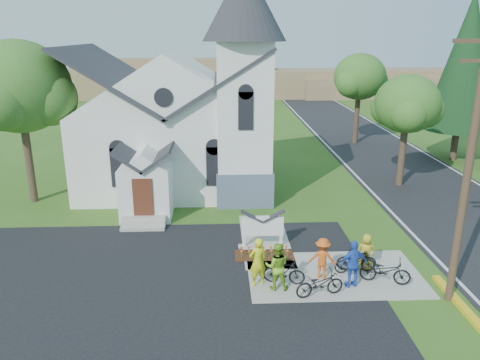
{
  "coord_description": "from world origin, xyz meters",
  "views": [
    {
      "loc": [
        -3.12,
        -16.32,
        9.46
      ],
      "look_at": [
        -2.15,
        5.0,
        2.7
      ],
      "focal_mm": 35.0,
      "sensor_mm": 36.0,
      "label": 1
    }
  ],
  "objects_px": {
    "bike_1": "(284,272)",
    "bike_2": "(355,262)",
    "cyclist_3": "(322,258)",
    "church_sign": "(263,227)",
    "utility_pole": "(472,159)",
    "cyclist_2": "(353,264)",
    "bike_0": "(320,284)",
    "cyclist_4": "(366,252)",
    "cyclist_0": "(258,262)",
    "bike_3": "(357,260)",
    "bike_4": "(385,271)",
    "cyclist_1": "(277,266)"
  },
  "relations": [
    {
      "from": "utility_pole",
      "to": "bike_3",
      "type": "xyz_separation_m",
      "value": [
        -2.9,
        2.26,
        -4.86
      ]
    },
    {
      "from": "bike_4",
      "to": "cyclist_0",
      "type": "bearing_deg",
      "value": 107.64
    },
    {
      "from": "bike_1",
      "to": "cyclist_4",
      "type": "distance_m",
      "value": 3.69
    },
    {
      "from": "bike_0",
      "to": "cyclist_1",
      "type": "xyz_separation_m",
      "value": [
        -1.54,
        0.6,
        0.45
      ]
    },
    {
      "from": "church_sign",
      "to": "bike_4",
      "type": "height_order",
      "value": "church_sign"
    },
    {
      "from": "bike_2",
      "to": "cyclist_3",
      "type": "relative_size",
      "value": 1.0
    },
    {
      "from": "bike_1",
      "to": "cyclist_2",
      "type": "xyz_separation_m",
      "value": [
        2.6,
        -0.34,
        0.46
      ]
    },
    {
      "from": "cyclist_3",
      "to": "bike_4",
      "type": "bearing_deg",
      "value": -176.57
    },
    {
      "from": "bike_0",
      "to": "bike_3",
      "type": "distance_m",
      "value": 2.68
    },
    {
      "from": "church_sign",
      "to": "bike_1",
      "type": "bearing_deg",
      "value": -80.88
    },
    {
      "from": "bike_2",
      "to": "bike_3",
      "type": "xyz_separation_m",
      "value": [
        0.11,
        0.16,
        0.04
      ]
    },
    {
      "from": "cyclist_1",
      "to": "cyclist_3",
      "type": "distance_m",
      "value": 2.07
    },
    {
      "from": "bike_0",
      "to": "bike_1",
      "type": "xyz_separation_m",
      "value": [
        -1.2,
        0.95,
        0.0
      ]
    },
    {
      "from": "cyclist_3",
      "to": "church_sign",
      "type": "bearing_deg",
      "value": -38.44
    },
    {
      "from": "bike_0",
      "to": "church_sign",
      "type": "bearing_deg",
      "value": 9.12
    },
    {
      "from": "cyclist_0",
      "to": "bike_1",
      "type": "relative_size",
      "value": 1.19
    },
    {
      "from": "cyclist_1",
      "to": "bike_4",
      "type": "height_order",
      "value": "cyclist_1"
    },
    {
      "from": "cyclist_3",
      "to": "cyclist_4",
      "type": "relative_size",
      "value": 1.08
    },
    {
      "from": "cyclist_4",
      "to": "cyclist_0",
      "type": "bearing_deg",
      "value": 25.82
    },
    {
      "from": "bike_4",
      "to": "church_sign",
      "type": "bearing_deg",
      "value": 70.87
    },
    {
      "from": "church_sign",
      "to": "bike_3",
      "type": "relative_size",
      "value": 1.35
    },
    {
      "from": "bike_0",
      "to": "cyclist_4",
      "type": "height_order",
      "value": "cyclist_4"
    },
    {
      "from": "bike_2",
      "to": "cyclist_2",
      "type": "bearing_deg",
      "value": 155.54
    },
    {
      "from": "bike_3",
      "to": "bike_4",
      "type": "height_order",
      "value": "bike_4"
    },
    {
      "from": "cyclist_2",
      "to": "cyclist_0",
      "type": "bearing_deg",
      "value": -15.04
    },
    {
      "from": "bike_3",
      "to": "bike_2",
      "type": "bearing_deg",
      "value": 151.07
    },
    {
      "from": "bike_0",
      "to": "cyclist_1",
      "type": "bearing_deg",
      "value": 55.85
    },
    {
      "from": "bike_1",
      "to": "bike_0",
      "type": "bearing_deg",
      "value": -114.72
    },
    {
      "from": "bike_1",
      "to": "bike_2",
      "type": "xyz_separation_m",
      "value": [
        3.01,
        0.75,
        -0.05
      ]
    },
    {
      "from": "cyclist_0",
      "to": "bike_1",
      "type": "distance_m",
      "value": 1.15
    },
    {
      "from": "bike_1",
      "to": "cyclist_0",
      "type": "bearing_deg",
      "value": 106.14
    },
    {
      "from": "bike_2",
      "to": "church_sign",
      "type": "bearing_deg",
      "value": 49.96
    },
    {
      "from": "cyclist_0",
      "to": "cyclist_4",
      "type": "height_order",
      "value": "cyclist_0"
    },
    {
      "from": "bike_1",
      "to": "bike_3",
      "type": "height_order",
      "value": "bike_1"
    },
    {
      "from": "church_sign",
      "to": "bike_2",
      "type": "xyz_separation_m",
      "value": [
        3.55,
        -2.6,
        -0.53
      ]
    },
    {
      "from": "bike_1",
      "to": "cyclist_2",
      "type": "relative_size",
      "value": 0.87
    },
    {
      "from": "bike_0",
      "to": "cyclist_2",
      "type": "xyz_separation_m",
      "value": [
        1.4,
        0.61,
        0.46
      ]
    },
    {
      "from": "utility_pole",
      "to": "cyclist_0",
      "type": "xyz_separation_m",
      "value": [
        -7.06,
        1.31,
        -4.37
      ]
    },
    {
      "from": "cyclist_4",
      "to": "cyclist_3",
      "type": "bearing_deg",
      "value": 30.19
    },
    {
      "from": "bike_0",
      "to": "cyclist_4",
      "type": "xyz_separation_m",
      "value": [
        2.34,
        1.98,
        0.29
      ]
    },
    {
      "from": "cyclist_1",
      "to": "bike_4",
      "type": "distance_m",
      "value": 4.32
    },
    {
      "from": "cyclist_4",
      "to": "bike_4",
      "type": "xyz_separation_m",
      "value": [
        0.42,
        -1.14,
        -0.27
      ]
    },
    {
      "from": "church_sign",
      "to": "utility_pole",
      "type": "relative_size",
      "value": 0.22
    },
    {
      "from": "church_sign",
      "to": "cyclist_4",
      "type": "xyz_separation_m",
      "value": [
        4.07,
        -2.32,
        -0.2
      ]
    },
    {
      "from": "cyclist_0",
      "to": "bike_1",
      "type": "xyz_separation_m",
      "value": [
        1.04,
        0.04,
        -0.49
      ]
    },
    {
      "from": "cyclist_2",
      "to": "cyclist_4",
      "type": "xyz_separation_m",
      "value": [
        0.93,
        1.37,
        -0.17
      ]
    },
    {
      "from": "utility_pole",
      "to": "cyclist_3",
      "type": "height_order",
      "value": "utility_pole"
    },
    {
      "from": "cyclist_2",
      "to": "bike_3",
      "type": "xyz_separation_m",
      "value": [
        0.52,
        1.25,
        -0.47
      ]
    },
    {
      "from": "cyclist_0",
      "to": "cyclist_2",
      "type": "distance_m",
      "value": 3.65
    },
    {
      "from": "cyclist_0",
      "to": "bike_0",
      "type": "bearing_deg",
      "value": 135.64
    }
  ]
}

